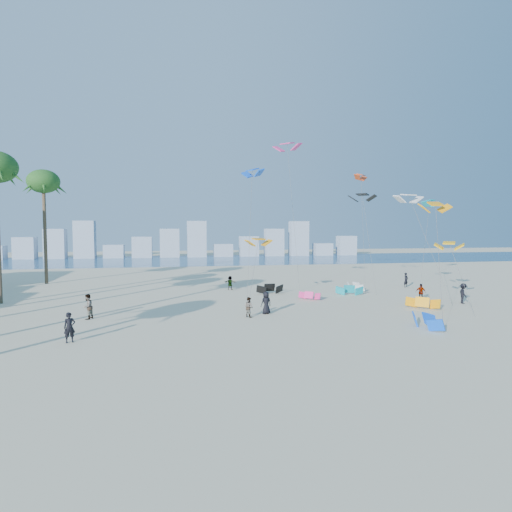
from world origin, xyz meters
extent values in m
plane|color=beige|center=(0.00, 0.00, 0.00)|extent=(220.00, 220.00, 0.00)
plane|color=navy|center=(0.00, 72.00, 0.01)|extent=(220.00, 220.00, 0.00)
imported|color=black|center=(-9.94, 7.71, 0.91)|extent=(0.78, 0.65, 1.82)
imported|color=gray|center=(1.85, 12.95, 0.77)|extent=(0.92, 0.95, 1.55)
imported|color=black|center=(3.42, 13.87, 0.90)|extent=(1.00, 0.79, 1.79)
imported|color=gray|center=(19.02, 17.20, 0.80)|extent=(0.94, 0.93, 1.60)
imported|color=black|center=(21.93, 15.07, 0.92)|extent=(0.99, 1.34, 1.85)
imported|color=gray|center=(2.31, 27.77, 0.76)|extent=(1.48, 0.98, 1.53)
imported|color=black|center=(22.51, 25.85, 0.84)|extent=(0.73, 0.62, 1.68)
imported|color=gray|center=(-10.18, 14.42, 0.95)|extent=(1.04, 1.14, 1.90)
cylinder|color=#595959|center=(2.96, 16.99, 2.91)|extent=(2.02, 5.41, 5.85)
cylinder|color=#595959|center=(16.98, 24.06, 5.33)|extent=(1.02, 5.87, 10.66)
cylinder|color=#595959|center=(18.85, 15.59, 4.93)|extent=(2.97, 2.72, 9.88)
cylinder|color=#595959|center=(3.17, 19.99, 6.24)|extent=(1.28, 4.16, 12.48)
cylinder|color=#595959|center=(20.03, 32.24, 6.89)|extent=(0.77, 3.37, 13.78)
cylinder|color=#595959|center=(18.60, 10.84, 2.82)|extent=(0.94, 2.20, 5.65)
cylinder|color=#595959|center=(9.40, 27.34, 8.26)|extent=(0.53, 3.71, 16.52)
cylinder|color=#595959|center=(26.52, 28.53, 5.12)|extent=(2.58, 2.49, 10.24)
cylinder|color=#595959|center=(14.91, 8.38, 4.36)|extent=(2.71, 5.37, 8.73)
cylinder|color=brown|center=(-19.21, 37.00, 6.23)|extent=(0.40, 0.40, 12.46)
ellipsoid|color=#1F531D|center=(-19.21, 37.00, 12.46)|extent=(3.80, 3.80, 2.85)
cube|color=#9EADBF|center=(-35.80, 82.00, 2.40)|extent=(4.40, 3.00, 4.80)
cube|color=#9EADBF|center=(-29.60, 82.00, 3.30)|extent=(4.40, 3.00, 6.60)
cube|color=#9EADBF|center=(-23.40, 82.00, 4.20)|extent=(4.40, 3.00, 8.40)
cube|color=#9EADBF|center=(-17.20, 82.00, 1.50)|extent=(4.40, 3.00, 3.00)
cube|color=#9EADBF|center=(-11.00, 82.00, 2.40)|extent=(4.40, 3.00, 4.80)
cube|color=#9EADBF|center=(-4.80, 82.00, 3.30)|extent=(4.40, 3.00, 6.60)
cube|color=#9EADBF|center=(1.40, 82.00, 4.20)|extent=(4.40, 3.00, 8.40)
cube|color=#9EADBF|center=(7.60, 82.00, 1.50)|extent=(4.40, 3.00, 3.00)
cube|color=#9EADBF|center=(13.80, 82.00, 2.40)|extent=(4.40, 3.00, 4.80)
cube|color=#9EADBF|center=(20.00, 82.00, 3.30)|extent=(4.40, 3.00, 6.60)
cube|color=#9EADBF|center=(26.20, 82.00, 4.20)|extent=(4.40, 3.00, 8.40)
cube|color=#9EADBF|center=(32.40, 82.00, 1.50)|extent=(4.40, 3.00, 3.00)
cube|color=#9EADBF|center=(38.60, 82.00, 2.40)|extent=(4.40, 3.00, 4.80)
camera|label=1|loc=(-3.70, -19.24, 6.88)|focal=30.13mm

